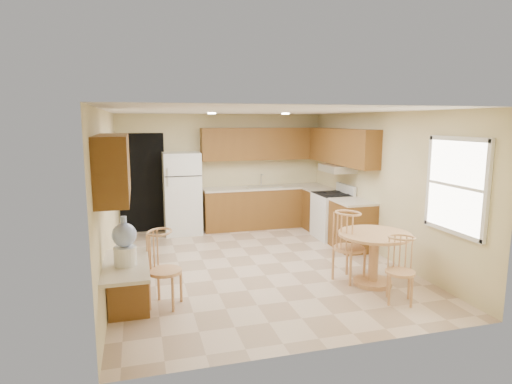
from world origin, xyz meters
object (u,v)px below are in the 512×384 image
object	(u,v)px
chair_table_b	(404,266)
refrigerator	(182,193)
chair_table_a	(353,241)
stove	(333,215)
chair_desk	(165,264)
water_crock	(125,243)
dining_table	(374,251)

from	to	relation	value
chair_table_b	refrigerator	bearing A→B (deg)	-33.49
chair_table_a	stove	bearing A→B (deg)	137.62
chair_desk	chair_table_b	bearing A→B (deg)	101.33
water_crock	stove	bearing A→B (deg)	36.77
chair_table_b	chair_desk	bearing A→B (deg)	15.10
dining_table	chair_desk	size ratio (longest dim) A/B	1.06
refrigerator	chair_table_a	xyz separation A→B (m)	(2.09, -3.52, -0.23)
dining_table	water_crock	world-z (taller)	water_crock
stove	dining_table	bearing A→B (deg)	-102.09
refrigerator	dining_table	bearing A→B (deg)	-57.36
stove	chair_table_a	xyz separation A→B (m)	(-0.79, -2.30, 0.16)
water_crock	chair_table_b	bearing A→B (deg)	-4.20
chair_table_b	chair_desk	size ratio (longest dim) A/B	0.89
stove	dining_table	world-z (taller)	stove
dining_table	chair_table_a	bearing A→B (deg)	149.97
refrigerator	chair_table_a	bearing A→B (deg)	-59.31
stove	dining_table	size ratio (longest dim) A/B	1.05
stove	water_crock	xyz separation A→B (m)	(-3.92, -2.93, 0.55)
stove	chair_table_a	world-z (taller)	stove
stove	chair_desk	bearing A→B (deg)	-144.44
chair_desk	chair_table_a	bearing A→B (deg)	118.60
chair_table_a	chair_table_b	bearing A→B (deg)	-6.96
chair_table_a	water_crock	distance (m)	3.23
chair_table_a	chair_table_b	distance (m)	0.93
chair_table_b	dining_table	bearing A→B (deg)	-61.59
refrigerator	dining_table	world-z (taller)	refrigerator
stove	water_crock	distance (m)	4.93
refrigerator	stove	size ratio (longest dim) A/B	1.57
chair_table_b	chair_table_a	bearing A→B (deg)	-45.07
stove	chair_desk	world-z (taller)	stove
dining_table	chair_table_a	xyz separation A→B (m)	(-0.26, 0.15, 0.13)
chair_table_a	water_crock	size ratio (longest dim) A/B	1.86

